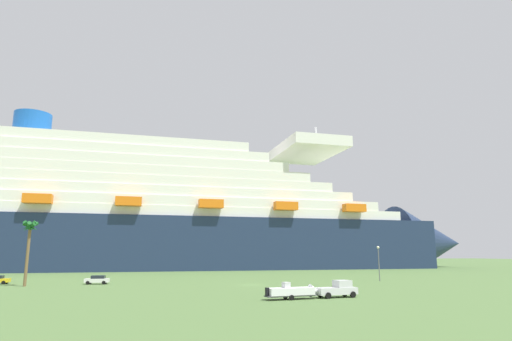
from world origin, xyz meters
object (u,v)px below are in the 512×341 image
Objects in this scene: small_boat_on_trailer at (295,291)px; parked_car_white_van at (97,280)px; pickup_truck at (337,289)px; street_lamp at (379,258)px; cruise_ship at (125,217)px; palm_tree at (30,232)px.

small_boat_on_trailer is 43.98m from parked_car_white_van.
small_boat_on_trailer is at bearing -169.49° from pickup_truck.
cruise_ship is at bearing 129.62° from street_lamp.
street_lamp is at bearing -2.12° from parked_car_white_van.
pickup_truck is 0.51× the size of palm_tree.
small_boat_on_trailer is (32.02, -102.31, -17.21)m from cruise_ship.
street_lamp is at bearing -50.38° from cruise_ship.
cruise_ship is at bearing 107.38° from small_boat_on_trailer.
street_lamp reaches higher than parked_car_white_van.
cruise_ship is 60.63× the size of parked_car_white_van.
pickup_truck is at bearing 10.51° from small_boat_on_trailer.
pickup_truck is (38.18, -101.16, -17.13)m from cruise_ship.
palm_tree is 68.01m from street_lamp.
small_boat_on_trailer is at bearing -48.54° from parked_car_white_van.
pickup_truck is at bearing -42.05° from parked_car_white_van.
street_lamp reaches higher than small_boat_on_trailer.
parked_car_white_van is (2.91, -69.35, -17.34)m from cruise_ship.
street_lamp is 56.39m from parked_car_white_van.
cruise_ship reaches higher than pickup_truck.
palm_tree is at bearing 148.64° from pickup_truck.
cruise_ship is 45.35× the size of pickup_truck.
palm_tree is 2.63× the size of parked_car_white_van.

